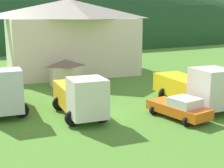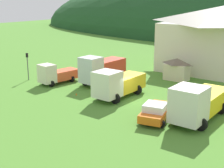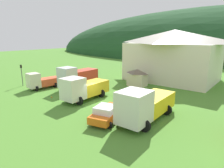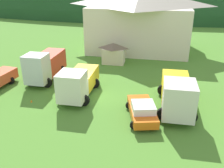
{
  "view_description": "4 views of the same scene",
  "coord_description": "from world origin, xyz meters",
  "px_view_note": "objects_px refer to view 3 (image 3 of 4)",
  "views": [
    {
      "loc": [
        -7.89,
        -22.74,
        7.49
      ],
      "look_at": [
        1.46,
        0.93,
        2.04
      ],
      "focal_mm": 52.33,
      "sensor_mm": 36.0,
      "label": 1
    },
    {
      "loc": [
        18.32,
        -26.57,
        10.64
      ],
      "look_at": [
        -2.9,
        0.57,
        1.12
      ],
      "focal_mm": 51.05,
      "sensor_mm": 36.0,
      "label": 2
    },
    {
      "loc": [
        16.73,
        -17.14,
        8.17
      ],
      "look_at": [
        -0.23,
        4.09,
        1.53
      ],
      "focal_mm": 31.31,
      "sensor_mm": 36.0,
      "label": 3
    },
    {
      "loc": [
        6.17,
        -22.03,
        11.44
      ],
      "look_at": [
        1.55,
        1.54,
        0.86
      ],
      "focal_mm": 40.23,
      "sensor_mm": 36.0,
      "label": 4
    }
  ],
  "objects_px": {
    "play_shed_cream": "(137,77)",
    "light_truck_cream": "(42,81)",
    "heavy_rig_striped": "(83,88)",
    "traffic_cone_near_pickup": "(52,98)",
    "depot_building": "(173,55)",
    "service_pickup_orange": "(108,113)",
    "flatbed_truck_yellow": "(144,105)",
    "traffic_light_west": "(22,73)",
    "tow_truck_silver": "(77,77)"
  },
  "relations": [
    {
      "from": "depot_building",
      "to": "traffic_cone_near_pickup",
      "type": "distance_m",
      "value": 23.36
    },
    {
      "from": "tow_truck_silver",
      "to": "service_pickup_orange",
      "type": "distance_m",
      "value": 13.42
    },
    {
      "from": "traffic_cone_near_pickup",
      "to": "traffic_light_west",
      "type": "bearing_deg",
      "value": 174.41
    },
    {
      "from": "depot_building",
      "to": "play_shed_cream",
      "type": "distance_m",
      "value": 9.36
    },
    {
      "from": "traffic_light_west",
      "to": "heavy_rig_striped",
      "type": "bearing_deg",
      "value": 4.37
    },
    {
      "from": "play_shed_cream",
      "to": "traffic_cone_near_pickup",
      "type": "bearing_deg",
      "value": -113.69
    },
    {
      "from": "heavy_rig_striped",
      "to": "traffic_light_west",
      "type": "xyz_separation_m",
      "value": [
        -13.79,
        -1.05,
        0.6
      ]
    },
    {
      "from": "tow_truck_silver",
      "to": "traffic_cone_near_pickup",
      "type": "height_order",
      "value": "tow_truck_silver"
    },
    {
      "from": "play_shed_cream",
      "to": "service_pickup_orange",
      "type": "xyz_separation_m",
      "value": [
        5.11,
        -13.91,
        -0.65
      ]
    },
    {
      "from": "depot_building",
      "to": "flatbed_truck_yellow",
      "type": "height_order",
      "value": "depot_building"
    },
    {
      "from": "traffic_cone_near_pickup",
      "to": "play_shed_cream",
      "type": "bearing_deg",
      "value": 66.31
    },
    {
      "from": "play_shed_cream",
      "to": "tow_truck_silver",
      "type": "height_order",
      "value": "tow_truck_silver"
    },
    {
      "from": "play_shed_cream",
      "to": "traffic_light_west",
      "type": "xyz_separation_m",
      "value": [
        -15.32,
        -12.01,
        0.75
      ]
    },
    {
      "from": "traffic_light_west",
      "to": "traffic_cone_near_pickup",
      "type": "xyz_separation_m",
      "value": [
        9.63,
        -0.94,
        -2.23
      ]
    },
    {
      "from": "heavy_rig_striped",
      "to": "traffic_light_west",
      "type": "height_order",
      "value": "traffic_light_west"
    },
    {
      "from": "traffic_cone_near_pickup",
      "to": "light_truck_cream",
      "type": "bearing_deg",
      "value": 160.18
    },
    {
      "from": "depot_building",
      "to": "service_pickup_orange",
      "type": "xyz_separation_m",
      "value": [
        2.46,
        -22.23,
        -4.02
      ]
    },
    {
      "from": "flatbed_truck_yellow",
      "to": "depot_building",
      "type": "bearing_deg",
      "value": -165.91
    },
    {
      "from": "traffic_light_west",
      "to": "play_shed_cream",
      "type": "bearing_deg",
      "value": 38.1
    },
    {
      "from": "traffic_light_west",
      "to": "service_pickup_orange",
      "type": "bearing_deg",
      "value": -5.31
    },
    {
      "from": "tow_truck_silver",
      "to": "light_truck_cream",
      "type": "bearing_deg",
      "value": -51.43
    },
    {
      "from": "heavy_rig_striped",
      "to": "traffic_cone_near_pickup",
      "type": "xyz_separation_m",
      "value": [
        -4.16,
        -2.0,
        -1.63
      ]
    },
    {
      "from": "service_pickup_orange",
      "to": "flatbed_truck_yellow",
      "type": "bearing_deg",
      "value": 112.44
    },
    {
      "from": "heavy_rig_striped",
      "to": "depot_building",
      "type": "bearing_deg",
      "value": 167.51
    },
    {
      "from": "tow_truck_silver",
      "to": "traffic_cone_near_pickup",
      "type": "relative_size",
      "value": 14.31
    },
    {
      "from": "light_truck_cream",
      "to": "heavy_rig_striped",
      "type": "height_order",
      "value": "heavy_rig_striped"
    },
    {
      "from": "tow_truck_silver",
      "to": "play_shed_cream",
      "type": "bearing_deg",
      "value": 138.63
    },
    {
      "from": "flatbed_truck_yellow",
      "to": "traffic_light_west",
      "type": "relative_size",
      "value": 2.27
    },
    {
      "from": "heavy_rig_striped",
      "to": "traffic_cone_near_pickup",
      "type": "distance_m",
      "value": 4.89
    },
    {
      "from": "depot_building",
      "to": "play_shed_cream",
      "type": "height_order",
      "value": "depot_building"
    },
    {
      "from": "heavy_rig_striped",
      "to": "traffic_light_west",
      "type": "bearing_deg",
      "value": -85.91
    },
    {
      "from": "play_shed_cream",
      "to": "light_truck_cream",
      "type": "height_order",
      "value": "play_shed_cream"
    },
    {
      "from": "play_shed_cream",
      "to": "service_pickup_orange",
      "type": "bearing_deg",
      "value": -69.83
    },
    {
      "from": "heavy_rig_striped",
      "to": "flatbed_truck_yellow",
      "type": "height_order",
      "value": "flatbed_truck_yellow"
    },
    {
      "from": "depot_building",
      "to": "heavy_rig_striped",
      "type": "distance_m",
      "value": 19.99
    },
    {
      "from": "flatbed_truck_yellow",
      "to": "light_truck_cream",
      "type": "bearing_deg",
      "value": -93.1
    },
    {
      "from": "light_truck_cream",
      "to": "heavy_rig_striped",
      "type": "distance_m",
      "value": 9.58
    },
    {
      "from": "heavy_rig_striped",
      "to": "traffic_light_west",
      "type": "relative_size",
      "value": 1.91
    },
    {
      "from": "tow_truck_silver",
      "to": "flatbed_truck_yellow",
      "type": "relative_size",
      "value": 0.82
    },
    {
      "from": "play_shed_cream",
      "to": "service_pickup_orange",
      "type": "height_order",
      "value": "play_shed_cream"
    },
    {
      "from": "depot_building",
      "to": "tow_truck_silver",
      "type": "xyz_separation_m",
      "value": [
        -9.27,
        -15.79,
        -2.98
      ]
    },
    {
      "from": "tow_truck_silver",
      "to": "service_pickup_orange",
      "type": "height_order",
      "value": "tow_truck_silver"
    },
    {
      "from": "heavy_rig_striped",
      "to": "flatbed_truck_yellow",
      "type": "xyz_separation_m",
      "value": [
        9.52,
        -0.81,
        0.08
      ]
    },
    {
      "from": "play_shed_cream",
      "to": "light_truck_cream",
      "type": "distance_m",
      "value": 15.62
    },
    {
      "from": "depot_building",
      "to": "tow_truck_silver",
      "type": "distance_m",
      "value": 18.55
    },
    {
      "from": "depot_building",
      "to": "play_shed_cream",
      "type": "bearing_deg",
      "value": -107.67
    },
    {
      "from": "depot_building",
      "to": "traffic_cone_near_pickup",
      "type": "bearing_deg",
      "value": -111.39
    },
    {
      "from": "flatbed_truck_yellow",
      "to": "traffic_light_west",
      "type": "distance_m",
      "value": 23.32
    },
    {
      "from": "service_pickup_orange",
      "to": "light_truck_cream",
      "type": "bearing_deg",
      "value": -114.28
    },
    {
      "from": "play_shed_cream",
      "to": "light_truck_cream",
      "type": "xyz_separation_m",
      "value": [
        -11.09,
        -11.0,
        -0.24
      ]
    }
  ]
}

